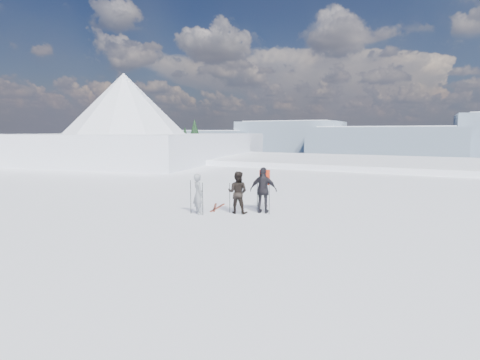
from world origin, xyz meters
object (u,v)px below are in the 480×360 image
(skier_dark, at_px, (238,192))
(skis_loose, at_px, (216,207))
(skier_pack, at_px, (263,190))
(skier_grey, at_px, (198,194))

(skier_dark, height_order, skis_loose, skier_dark)
(skier_dark, xyz_separation_m, skis_loose, (-1.32, 0.54, -0.84))
(skier_pack, relative_size, skis_loose, 1.11)
(skier_dark, bearing_deg, skis_loose, -32.59)
(skier_grey, height_order, skier_pack, skier_pack)
(skier_grey, height_order, skier_dark, skier_dark)
(skier_pack, bearing_deg, skier_dark, 17.21)
(skier_grey, relative_size, skis_loose, 0.96)
(skier_dark, distance_m, skier_pack, 1.05)
(skier_dark, distance_m, skis_loose, 1.65)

